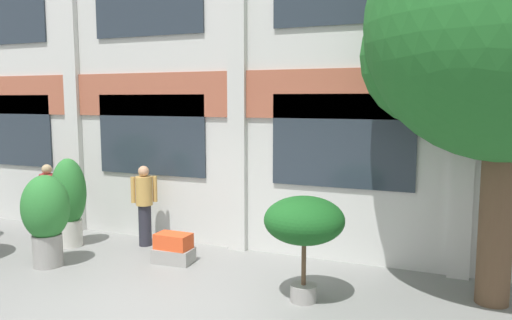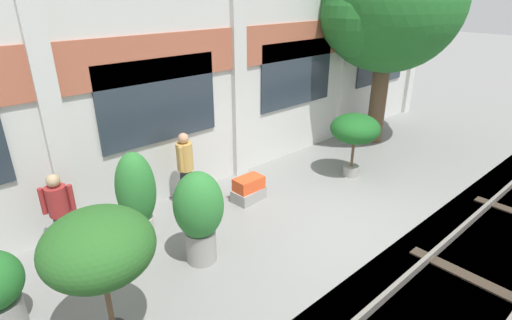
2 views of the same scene
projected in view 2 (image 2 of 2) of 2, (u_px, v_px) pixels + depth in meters
The scene contains 11 objects.
ground_plane at pixel (336, 220), 8.12m from camera, with size 80.00×80.00×0.00m, color gray.
apartment_facade at pixel (229, 2), 8.75m from camera, with size 16.75×0.64×8.17m.
rail_tracks at pixel (467, 292), 6.40m from camera, with size 24.39×2.80×0.43m.
broadleaf_tree at pixel (390, 5), 10.79m from camera, with size 4.13×3.93×5.97m.
potted_plant_low_pan at pixel (99, 249), 4.71m from camera, with size 1.34×1.34×1.99m.
potted_plant_ribbed_drum at pixel (199, 212), 6.58m from camera, with size 0.83×0.83×1.67m.
potted_plant_glazed_jar at pixel (137, 196), 7.01m from camera, with size 0.69×0.69×1.81m.
potted_plant_square_trough at pixel (249, 189), 8.79m from camera, with size 0.75×0.50×0.55m.
potted_plant_terracotta_small at pixel (355, 130), 9.59m from camera, with size 1.19×1.19×1.59m.
resident_by_doorway at pixel (60, 214), 6.75m from camera, with size 0.48×0.34×1.57m.
resident_watching_tracks at pixel (186, 168), 8.33m from camera, with size 0.44×0.36×1.66m.
Camera 2 is at (-5.88, -4.06, 4.36)m, focal length 28.00 mm.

